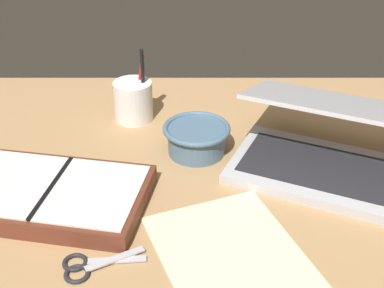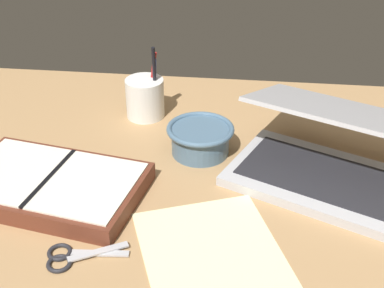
% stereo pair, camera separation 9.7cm
% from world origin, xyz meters
% --- Properties ---
extents(desk_top, '(1.40, 1.00, 0.02)m').
position_xyz_m(desk_top, '(0.00, 0.00, 0.01)').
color(desk_top, tan).
rests_on(desk_top, ground).
extents(laptop, '(0.41, 0.39, 0.15)m').
position_xyz_m(laptop, '(0.25, 0.08, 0.07)').
color(laptop, '#B7B7BC').
rests_on(laptop, desk_top).
extents(bowl, '(0.13, 0.13, 0.06)m').
position_xyz_m(bowl, '(0.01, 0.14, 0.05)').
color(bowl, slate).
rests_on(bowl, desk_top).
extents(pen_cup, '(0.09, 0.09, 0.17)m').
position_xyz_m(pen_cup, '(-0.13, 0.28, 0.07)').
color(pen_cup, white).
rests_on(pen_cup, desk_top).
extents(planner, '(0.35, 0.26, 0.04)m').
position_xyz_m(planner, '(-0.24, -0.03, 0.04)').
color(planner, brown).
rests_on(planner, desk_top).
extents(scissors, '(0.13, 0.08, 0.01)m').
position_xyz_m(scissors, '(-0.16, -0.19, 0.02)').
color(scissors, '#B7B7BC').
rests_on(scissors, desk_top).
extents(paper_sheet_front, '(0.30, 0.35, 0.00)m').
position_xyz_m(paper_sheet_front, '(0.07, -0.17, 0.02)').
color(paper_sheet_front, '#F4EFB2').
rests_on(paper_sheet_front, desk_top).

